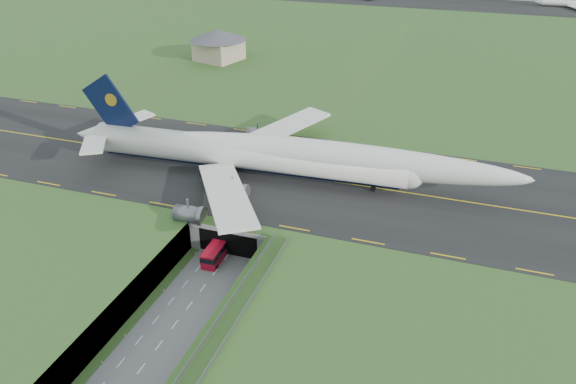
% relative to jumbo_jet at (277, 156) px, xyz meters
% --- Properties ---
extents(ground, '(900.00, 900.00, 0.00)m').
position_rel_jumbo_jet_xyz_m(ground, '(-1.95, -30.18, -11.71)').
color(ground, '#315C24').
rests_on(ground, ground).
extents(airfield_deck, '(800.00, 800.00, 6.00)m').
position_rel_jumbo_jet_xyz_m(airfield_deck, '(-1.95, -30.18, -8.71)').
color(airfield_deck, gray).
rests_on(airfield_deck, ground).
extents(trench_road, '(12.00, 75.00, 0.20)m').
position_rel_jumbo_jet_xyz_m(trench_road, '(-1.95, -37.68, -11.61)').
color(trench_road, slate).
rests_on(trench_road, ground).
extents(taxiway, '(800.00, 44.00, 0.18)m').
position_rel_jumbo_jet_xyz_m(taxiway, '(-1.95, 2.82, -5.62)').
color(taxiway, black).
rests_on(taxiway, airfield_deck).
extents(tunnel_portal, '(17.00, 22.30, 6.00)m').
position_rel_jumbo_jet_xyz_m(tunnel_portal, '(-1.95, -13.46, -8.37)').
color(tunnel_portal, gray).
rests_on(tunnel_portal, ground).
extents(guideway, '(3.00, 53.00, 7.05)m').
position_rel_jumbo_jet_xyz_m(guideway, '(9.05, -49.29, -6.39)').
color(guideway, '#A8A8A3').
rests_on(guideway, ground).
extents(jumbo_jet, '(101.39, 63.90, 21.17)m').
position_rel_jumbo_jet_xyz_m(jumbo_jet, '(0.00, 0.00, 0.00)').
color(jumbo_jet, white).
rests_on(jumbo_jet, ground).
extents(shuttle_tram, '(3.13, 7.62, 3.07)m').
position_rel_jumbo_jet_xyz_m(shuttle_tram, '(-3.53, -24.64, -10.02)').
color(shuttle_tram, '#B00B20').
rests_on(shuttle_tram, ground).
extents(service_building, '(25.50, 25.50, 11.36)m').
position_rel_jumbo_jet_xyz_m(service_building, '(-54.04, 85.54, 1.02)').
color(service_building, '#C5AB8E').
rests_on(service_building, ground).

